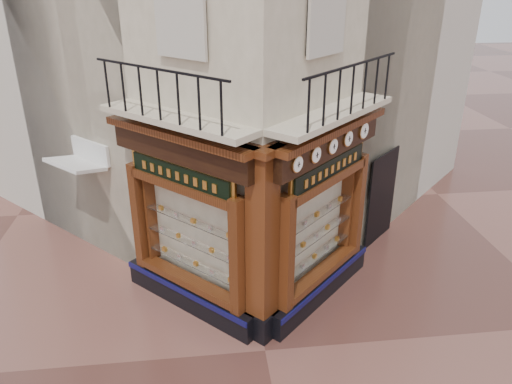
{
  "coord_description": "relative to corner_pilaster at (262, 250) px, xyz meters",
  "views": [
    {
      "loc": [
        -1.05,
        -7.4,
        6.71
      ],
      "look_at": [
        0.06,
        2.0,
        2.44
      ],
      "focal_mm": 35.0,
      "sensor_mm": 36.0,
      "label": 1
    }
  ],
  "objects": [
    {
      "name": "neighbour_left",
      "position": [
        -2.47,
        8.13,
        3.55
      ],
      "size": [
        11.31,
        11.31,
        11.0
      ],
      "primitive_type": "cube",
      "rotation": [
        0.0,
        0.0,
        0.79
      ],
      "color": "#B6AE9F",
      "rests_on": "ground"
    },
    {
      "name": "awning",
      "position": [
        -3.94,
        3.23,
        -1.95
      ],
      "size": [
        1.54,
        1.54,
        0.24
      ],
      "primitive_type": null,
      "rotation": [
        0.19,
        0.0,
        2.36
      ],
      "color": "silver",
      "rests_on": "ground"
    },
    {
      "name": "shopfront_left",
      "position": [
        -1.41,
        1.07,
        0.03
      ],
      "size": [
        2.86,
        2.86,
        3.98
      ],
      "rotation": [
        0.0,
        0.0,
        2.36
      ],
      "color": "black",
      "rests_on": "ground"
    },
    {
      "name": "corner_pilaster",
      "position": [
        0.0,
        0.0,
        0.0
      ],
      "size": [
        0.85,
        0.85,
        3.98
      ],
      "rotation": [
        0.0,
        0.0,
        0.79
      ],
      "color": "black",
      "rests_on": "ground"
    },
    {
      "name": "ground",
      "position": [
        0.0,
        -0.5,
        -1.95
      ],
      "size": [
        80.0,
        80.0,
        0.0
      ],
      "primitive_type": "plane",
      "color": "#4B2923",
      "rests_on": "ground"
    },
    {
      "name": "neighbour_right",
      "position": [
        2.47,
        8.13,
        3.55
      ],
      "size": [
        11.31,
        11.31,
        11.0
      ],
      "primitive_type": "cube",
      "rotation": [
        0.0,
        0.0,
        0.79
      ],
      "color": "#B6AE9F",
      "rests_on": "ground"
    },
    {
      "name": "clock_d",
      "position": [
        1.87,
        1.26,
        1.67
      ],
      "size": [
        0.27,
        0.27,
        0.34
      ],
      "rotation": [
        0.0,
        0.0,
        0.79
      ],
      "color": "#AA7638",
      "rests_on": "ground"
    },
    {
      "name": "clock_a",
      "position": [
        0.6,
        -0.01,
        1.67
      ],
      "size": [
        0.26,
        0.26,
        0.31
      ],
      "rotation": [
        0.0,
        0.0,
        0.79
      ],
      "color": "#AA7638",
      "rests_on": "ground"
    },
    {
      "name": "balcony",
      "position": [
        0.0,
        0.99,
        2.27
      ],
      "size": [
        5.94,
        2.97,
        1.03
      ],
      "color": "beige",
      "rests_on": "ground"
    },
    {
      "name": "signboard_right",
      "position": [
        1.46,
        1.01,
        1.15
      ],
      "size": [
        1.97,
        1.97,
        0.53
      ],
      "rotation": [
        0.0,
        0.0,
        0.79
      ],
      "color": "gold",
      "rests_on": "ground"
    },
    {
      "name": "clock_b",
      "position": [
        1.02,
        0.41,
        1.67
      ],
      "size": [
        0.26,
        0.26,
        0.32
      ],
      "rotation": [
        0.0,
        0.0,
        0.79
      ],
      "color": "#AA7638",
      "rests_on": "ground"
    },
    {
      "name": "clock_c",
      "position": [
        1.45,
        0.84,
        1.67
      ],
      "size": [
        0.26,
        0.26,
        0.32
      ],
      "rotation": [
        0.0,
        0.0,
        0.79
      ],
      "color": "#AA7638",
      "rests_on": "ground"
    },
    {
      "name": "shopfront_right",
      "position": [
        1.41,
        1.07,
        0.03
      ],
      "size": [
        2.86,
        2.86,
        3.98
      ],
      "rotation": [
        0.0,
        0.0,
        0.79
      ],
      "color": "black",
      "rests_on": "ground"
    },
    {
      "name": "clock_e",
      "position": [
        2.34,
        1.74,
        1.67
      ],
      "size": [
        0.3,
        0.3,
        0.37
      ],
      "rotation": [
        0.0,
        0.0,
        0.79
      ],
      "color": "#AA7638",
      "rests_on": "ground"
    },
    {
      "name": "signboard_left",
      "position": [
        -1.46,
        1.01,
        1.15
      ],
      "size": [
        2.0,
        2.0,
        0.53
      ],
      "rotation": [
        0.0,
        0.0,
        2.36
      ],
      "color": "gold",
      "rests_on": "ground"
    }
  ]
}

